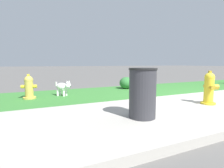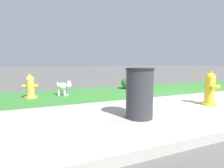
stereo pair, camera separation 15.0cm
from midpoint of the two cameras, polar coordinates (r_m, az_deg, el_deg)
ground_plane at (r=4.95m, az=33.25°, el=-5.28°), size 120.00×120.00×0.00m
sidewalk_pavement at (r=4.95m, az=33.25°, el=-5.22°), size 18.00×2.43×0.01m
grass_verge at (r=6.62m, az=15.27°, el=-1.60°), size 18.00×2.52×0.01m
fire_hydrant_far_end at (r=4.51m, az=30.17°, el=-1.35°), size 0.37×0.38×0.78m
fire_hydrant_by_grass_verge at (r=5.15m, az=-24.34°, el=-0.85°), size 0.40×0.38×0.66m
small_white_dog at (r=5.23m, az=-14.58°, el=-0.86°), size 0.43×0.43×0.46m
trash_bin at (r=3.00m, az=10.39°, el=-3.04°), size 0.48×0.48×0.86m
shrub_bush_mid_verge at (r=6.50m, az=5.94°, el=0.35°), size 0.51×0.51×0.44m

